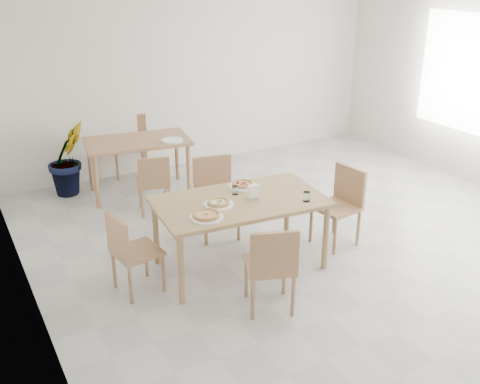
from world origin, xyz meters
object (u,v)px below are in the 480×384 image
plate_pepperoni (243,186)px  potted_plant (68,159)px  tumbler_a (307,197)px  plate_margherita (206,217)px  chair_west (129,248)px  plate_empty (172,140)px  main_table (240,206)px  chair_back_s (154,180)px  pizza_pepperoni (243,184)px  second_table (138,147)px  chair_north (215,191)px  chair_east (342,200)px  napkin_holder (253,192)px  chair_south (271,263)px  plate_mushroom (219,205)px  tumbler_b (235,190)px  pizza_margherita (206,215)px  chair_back_n (131,141)px  pizza_mushroom (219,202)px

plate_pepperoni → potted_plant: potted_plant is taller
tumbler_a → plate_margherita: bearing=173.2°
chair_west → tumbler_a: size_ratio=8.62×
plate_margherita → plate_empty: (0.63, 2.33, 0.00)m
main_table → chair_back_s: bearing=105.2°
pizza_pepperoni → second_table: 2.15m
chair_north → chair_east: size_ratio=1.04×
napkin_holder → plate_empty: size_ratio=0.51×
chair_north → second_table: 1.61m
main_table → potted_plant: 3.02m
chair_south → plate_mushroom: chair_south is taller
chair_west → tumbler_a: 1.78m
plate_pepperoni → second_table: (-0.42, 2.10, -0.10)m
potted_plant → chair_back_s: bearing=-57.3°
plate_margherita → tumbler_b: size_ratio=3.65×
tumbler_a → second_table: tumbler_a is taller
chair_north → second_table: (-0.36, 1.57, 0.13)m
pizza_pepperoni → potted_plant: size_ratio=0.28×
pizza_margherita → pizza_pepperoni: 0.84m
plate_margherita → pizza_pepperoni: pizza_pepperoni is taller
plate_mushroom → chair_back_n: chair_back_n is taller
chair_west → tumbler_b: (1.17, 0.08, 0.32)m
chair_east → chair_back_n: size_ratio=0.99×
main_table → potted_plant: bearing=115.4°
chair_west → tumbler_a: bearing=-111.4°
pizza_margherita → potted_plant: potted_plant is taller
second_table → napkin_holder: bearing=-72.8°
plate_margherita → second_table: (0.25, 2.60, -0.10)m
chair_west → tumbler_b: 1.22m
tumbler_b → second_table: size_ratio=0.06×
tumbler_b → pizza_margherita: bearing=-143.9°
main_table → pizza_margherita: (-0.48, -0.22, 0.10)m
plate_mushroom → pizza_margherita: 0.30m
pizza_pepperoni → potted_plant: potted_plant is taller
tumbler_a → potted_plant: (-1.62, 3.17, -0.30)m
napkin_holder → pizza_margherita: bearing=-157.1°
plate_margherita → pizza_margherita: 0.02m
tumbler_b → chair_north: bearing=81.2°
chair_south → tumbler_b: chair_south is taller
chair_south → plate_empty: (0.31, 2.96, 0.26)m
chair_west → pizza_pepperoni: chair_west is taller
main_table → plate_margherita: size_ratio=5.55×
chair_south → pizza_pepperoni: (0.34, 1.13, 0.29)m
chair_back_s → chair_back_n: 1.51m
main_table → tumbler_a: (0.56, -0.34, 0.12)m
chair_north → plate_margherita: chair_north is taller
plate_empty → pizza_margherita: bearing=-105.2°
pizza_pepperoni → plate_empty: size_ratio=0.99×
pizza_mushroom → second_table: 2.41m
main_table → tumbler_b: bearing=84.7°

